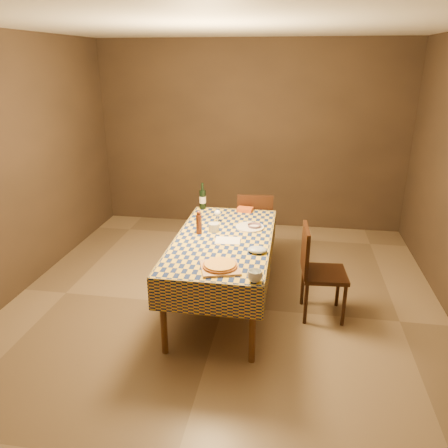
% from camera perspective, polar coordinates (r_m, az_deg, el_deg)
% --- Properties ---
extents(room, '(5.00, 5.10, 2.70)m').
position_cam_1_polar(room, '(4.09, -0.11, 5.67)').
color(room, brown).
rests_on(room, ground).
extents(dining_table, '(0.94, 1.84, 0.77)m').
position_cam_1_polar(dining_table, '(4.30, -0.11, -2.80)').
color(dining_table, brown).
rests_on(dining_table, ground).
extents(cutting_board, '(0.39, 0.39, 0.02)m').
position_cam_1_polar(cutting_board, '(3.66, -0.53, -5.71)').
color(cutting_board, tan).
rests_on(cutting_board, dining_table).
extents(pizza, '(0.38, 0.38, 0.03)m').
position_cam_1_polar(pizza, '(3.65, -0.54, -5.38)').
color(pizza, '#914B18').
rests_on(pizza, cutting_board).
extents(pepper_mill, '(0.07, 0.07, 0.24)m').
position_cam_1_polar(pepper_mill, '(4.36, -3.30, 0.14)').
color(pepper_mill, '#4D2112').
rests_on(pepper_mill, dining_table).
extents(bowl, '(0.16, 0.16, 0.04)m').
position_cam_1_polar(bowl, '(4.53, 3.97, -0.30)').
color(bowl, '#654955').
rests_on(bowl, dining_table).
extents(wine_glass, '(0.08, 0.08, 0.14)m').
position_cam_1_polar(wine_glass, '(4.66, -0.85, 1.38)').
color(wine_glass, white).
rests_on(wine_glass, dining_table).
extents(wine_bottle, '(0.10, 0.10, 0.31)m').
position_cam_1_polar(wine_bottle, '(5.10, -2.81, 3.28)').
color(wine_bottle, black).
rests_on(wine_bottle, dining_table).
extents(deli_tub, '(0.11, 0.11, 0.09)m').
position_cam_1_polar(deli_tub, '(4.42, -1.34, -0.46)').
color(deli_tub, silver).
rests_on(deli_tub, dining_table).
extents(takeout_container, '(0.19, 0.14, 0.04)m').
position_cam_1_polar(takeout_container, '(5.03, 2.76, 1.90)').
color(takeout_container, '#B54817').
rests_on(takeout_container, dining_table).
extents(white_plate, '(0.30, 0.30, 0.02)m').
position_cam_1_polar(white_plate, '(4.54, 3.40, -0.41)').
color(white_plate, silver).
rests_on(white_plate, dining_table).
extents(tumbler, '(0.15, 0.15, 0.09)m').
position_cam_1_polar(tumbler, '(3.45, 4.07, -6.81)').
color(tumbler, white).
rests_on(tumbler, dining_table).
extents(flour_patch, '(0.25, 0.20, 0.00)m').
position_cam_1_polar(flour_patch, '(4.22, 0.49, -2.15)').
color(flour_patch, white).
rests_on(flour_patch, dining_table).
extents(flour_bag, '(0.22, 0.20, 0.05)m').
position_cam_1_polar(flour_bag, '(3.96, 4.37, -3.37)').
color(flour_bag, '#A3B6D1').
rests_on(flour_bag, dining_table).
extents(chair_far, '(0.45, 0.46, 0.93)m').
position_cam_1_polar(chair_far, '(5.33, 4.02, -0.08)').
color(chair_far, black).
rests_on(chair_far, ground).
extents(chair_right, '(0.46, 0.45, 0.93)m').
position_cam_1_polar(chair_right, '(4.35, 11.95, -5.52)').
color(chair_right, black).
rests_on(chair_right, ground).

